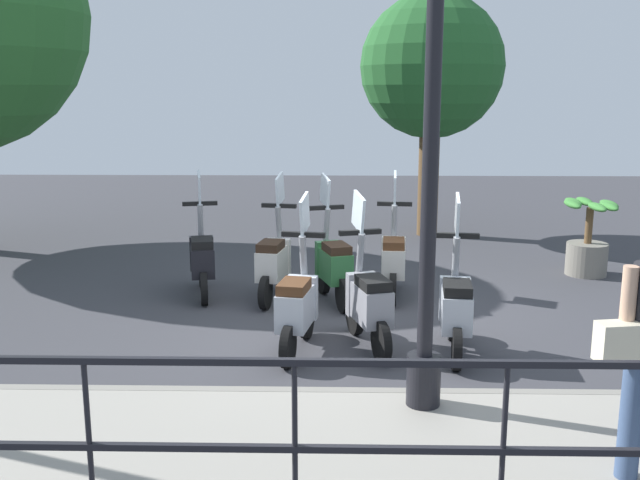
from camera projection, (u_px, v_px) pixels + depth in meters
The scene contains 13 objects.
ground_plane at pixel (365, 323), 7.91m from camera, with size 28.00×28.00×0.00m, color #38383D.
promenade_walkway at pixel (383, 462), 4.81m from camera, with size 2.20×20.00×0.15m.
fence_railing at pixel (399, 421), 3.62m from camera, with size 0.04×16.03×1.07m.
lamp_post_near at pixel (431, 158), 5.13m from camera, with size 0.26×0.90×4.30m.
tree_distant at pixel (432, 68), 12.17m from camera, with size 2.45×2.45×4.17m.
potted_palm at pixel (588, 244), 9.91m from camera, with size 1.06×0.66×1.05m.
scooter_near_0 at pixel (456, 307), 6.89m from camera, with size 1.23×0.44×1.54m.
scooter_near_1 at pixel (368, 301), 7.07m from camera, with size 1.20×0.53×1.54m.
scooter_near_2 at pixel (298, 305), 6.94m from camera, with size 1.23×0.47×1.54m.
scooter_far_0 at pixel (393, 259), 8.84m from camera, with size 1.23×0.44×1.54m.
scooter_far_1 at pixel (333, 264), 8.58m from camera, with size 1.20×0.55×1.54m.
scooter_far_2 at pixel (274, 261), 8.71m from camera, with size 1.23×0.47×1.54m.
scooter_far_3 at pixel (202, 258), 8.88m from camera, with size 1.22×0.49×1.54m.
Camera 1 is at (-7.56, 0.33, 2.53)m, focal length 40.00 mm.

